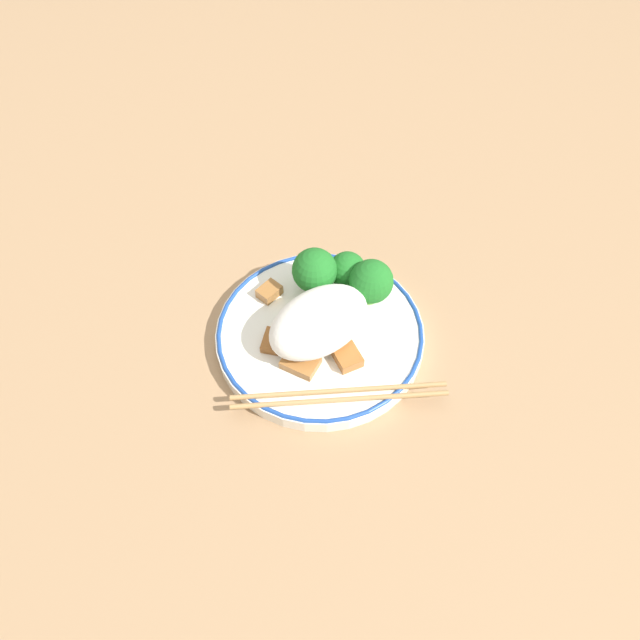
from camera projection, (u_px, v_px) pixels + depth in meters
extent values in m
plane|color=#9E7A56|center=(320.00, 339.00, 0.71)|extent=(3.00, 3.00, 0.00)
cylinder|color=white|center=(320.00, 335.00, 0.70)|extent=(0.23, 0.23, 0.02)
torus|color=#1E479E|center=(320.00, 331.00, 0.70)|extent=(0.23, 0.23, 0.00)
ellipsoid|color=white|center=(319.00, 322.00, 0.67)|extent=(0.12, 0.08, 0.06)
cylinder|color=#72AD4C|center=(371.00, 297.00, 0.72)|extent=(0.01, 0.01, 0.01)
sphere|color=#1E6B23|center=(372.00, 283.00, 0.70)|extent=(0.05, 0.05, 0.05)
cylinder|color=#72AD4C|center=(347.00, 282.00, 0.73)|extent=(0.01, 0.01, 0.01)
sphere|color=#1E6B23|center=(347.00, 270.00, 0.72)|extent=(0.04, 0.04, 0.04)
cylinder|color=#72AD4C|center=(315.00, 286.00, 0.73)|extent=(0.02, 0.02, 0.02)
sphere|color=#1E6B23|center=(315.00, 270.00, 0.70)|extent=(0.05, 0.05, 0.05)
cube|color=#995B28|center=(348.00, 355.00, 0.67)|extent=(0.03, 0.04, 0.01)
cube|color=#9E6633|center=(301.00, 363.00, 0.67)|extent=(0.04, 0.05, 0.01)
cube|color=brown|center=(272.00, 341.00, 0.68)|extent=(0.04, 0.03, 0.01)
cube|color=#9E6633|center=(269.00, 292.00, 0.72)|extent=(0.03, 0.02, 0.01)
cylinder|color=#AD8451|center=(340.00, 400.00, 0.64)|extent=(0.19, 0.13, 0.01)
cylinder|color=#AD8451|center=(339.00, 391.00, 0.65)|extent=(0.19, 0.13, 0.01)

